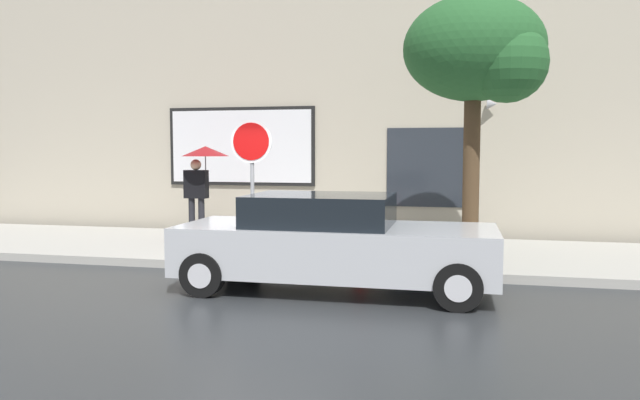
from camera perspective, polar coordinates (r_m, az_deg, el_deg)
The scene contains 8 objects.
ground_plane at distance 9.50m, azimuth -5.71°, elevation -8.03°, with size 60.00×60.00×0.00m, color #282B2D.
sidewalk at distance 12.32m, azimuth -1.27°, elevation -4.74°, with size 20.00×4.00×0.15m, color #A3A099.
building_facade at distance 14.66m, azimuth 1.05°, elevation 10.12°, with size 20.00×0.67×7.00m.
parked_car at distance 9.08m, azimuth 1.25°, elevation -4.04°, with size 4.66×1.88×1.43m.
fire_hydrant at distance 11.09m, azimuth 3.75°, elevation -3.32°, with size 0.30×0.44×0.81m.
pedestrian_with_umbrella at distance 13.69m, azimuth -10.95°, elevation 3.26°, with size 1.04×1.04×2.03m.
street_tree at distance 11.21m, azimuth 14.77°, elevation 13.09°, with size 2.46×2.09×4.64m.
stop_sign at distance 10.82m, azimuth -6.41°, elevation 3.63°, with size 0.76×0.10×2.47m.
Camera 1 is at (2.96, -8.79, 2.08)m, focal length 34.20 mm.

